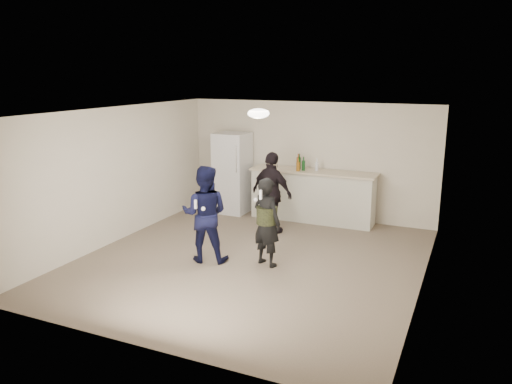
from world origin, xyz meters
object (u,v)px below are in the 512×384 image
at_px(counter, 312,197).
at_px(man, 205,214).
at_px(woman, 267,222).
at_px(fridge, 232,173).
at_px(shaker, 298,166).
at_px(spectator, 272,193).

bearing_deg(counter, man, -107.29).
bearing_deg(woman, fridge, -33.42).
xyz_separation_m(shaker, woman, (0.43, -2.71, -0.44)).
xyz_separation_m(shaker, spectator, (-0.13, -1.12, -0.37)).
xyz_separation_m(shaker, man, (-0.59, -2.95, -0.36)).
distance_m(counter, fridge, 1.90).
bearing_deg(spectator, woman, 127.33).
distance_m(shaker, spectator, 1.19).
distance_m(man, woman, 1.05).
bearing_deg(shaker, man, -101.35).
bearing_deg(shaker, spectator, -96.84).
relative_size(man, spectator, 1.01).
bearing_deg(spectator, fridge, -19.57).
distance_m(fridge, spectator, 1.76).
relative_size(counter, fridge, 1.44).
relative_size(fridge, spectator, 1.11).
xyz_separation_m(fridge, shaker, (1.53, 0.05, 0.28)).
bearing_deg(fridge, man, -71.99).
bearing_deg(spectator, counter, -94.41).
xyz_separation_m(counter, man, (-0.92, -2.97, 0.29)).
bearing_deg(counter, spectator, -112.26).
bearing_deg(man, fridge, -88.53).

